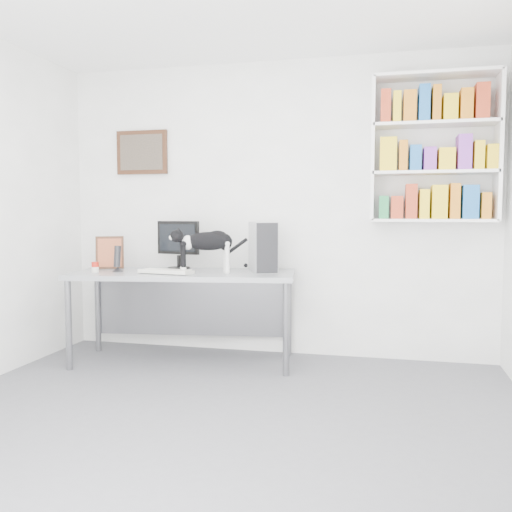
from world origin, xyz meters
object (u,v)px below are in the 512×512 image
bookshelf (434,148)px  monitor (179,245)px  desk (184,317)px  leaning_print (110,252)px  speaker (117,258)px  keyboard (166,271)px  pc_tower (263,247)px  soup_can (95,267)px  cat (207,252)px

bookshelf → monitor: (-2.22, -0.17, -0.83)m
bookshelf → desk: (-2.09, -0.38, -1.45)m
leaning_print → speaker: bearing=-73.8°
keyboard → speaker: speaker is taller
keyboard → speaker: bearing=-177.3°
bookshelf → pc_tower: (-1.43, -0.16, -0.83)m
pc_tower → leaning_print: size_ratio=1.39×
soup_can → speaker: bearing=28.9°
monitor → pc_tower: monitor is taller
bookshelf → desk: size_ratio=0.65×
bookshelf → keyboard: bearing=-166.1°
monitor → keyboard: bearing=-75.2°
speaker → keyboard: bearing=-4.4°
keyboard → soup_can: bearing=-167.9°
monitor → desk: bearing=-49.6°
bookshelf → cat: bookshelf is taller
pc_tower → soup_can: 1.47m
desk → monitor: 0.67m
monitor → leaning_print: size_ratio=1.44×
cat → soup_can: bearing=161.5°
monitor → keyboard: 0.43m
desk → keyboard: keyboard is taller
cat → keyboard: bearing=168.9°
bookshelf → leaning_print: (-2.84, -0.29, -0.89)m
leaning_print → soup_can: 0.32m
monitor → leaning_print: 0.64m
keyboard → cat: (0.33, 0.09, 0.17)m
desk → keyboard: (-0.10, -0.15, 0.42)m
bookshelf → desk: bookshelf is taller
keyboard → speaker: (-0.47, 0.04, 0.10)m
pc_tower → cat: 0.51m
bookshelf → leaning_print: 2.99m
monitor → cat: monitor is taller
cat → leaning_print: bearing=144.2°
bookshelf → keyboard: (-2.19, -0.54, -1.03)m
soup_can → cat: (0.97, 0.14, 0.14)m
leaning_print → pc_tower: bearing=-20.2°
keyboard → pc_tower: bearing=34.2°
cat → speaker: bearing=156.8°
pc_tower → cat: size_ratio=0.72×
desk → speaker: bearing=-176.7°
speaker → leaning_print: (-0.18, 0.21, 0.04)m
desk → speaker: (-0.57, -0.11, 0.52)m
desk → cat: bearing=-22.7°
leaning_print → cat: cat is taller
speaker → cat: size_ratio=0.40×
speaker → bookshelf: bearing=11.1°
soup_can → monitor: bearing=35.0°
bookshelf → leaning_print: size_ratio=3.99×
pc_tower → speaker: 1.28m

